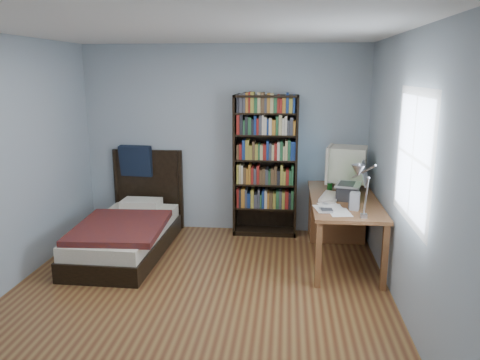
{
  "coord_description": "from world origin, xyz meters",
  "views": [
    {
      "loc": [
        0.84,
        -4.09,
        2.14
      ],
      "look_at": [
        0.33,
        0.9,
        0.98
      ],
      "focal_mm": 35.0,
      "sensor_mm": 36.0,
      "label": 1
    }
  ],
  "objects": [
    {
      "name": "bookshelf",
      "position": [
        0.56,
        1.94,
        0.93
      ],
      "size": [
        0.84,
        0.3,
        1.86
      ],
      "color": "black",
      "rests_on": "floor"
    },
    {
      "name": "keyboard",
      "position": [
        1.34,
        1.13,
        0.75
      ],
      "size": [
        0.3,
        0.5,
        0.05
      ],
      "primitive_type": "cube",
      "rotation": [
        0.0,
        0.07,
        -0.26
      ],
      "color": "#B6A997",
      "rests_on": "desk"
    },
    {
      "name": "desk_lamp",
      "position": [
        1.49,
        0.06,
        1.23
      ],
      "size": [
        0.24,
        0.53,
        0.63
      ],
      "color": "#99999E",
      "rests_on": "desk"
    },
    {
      "name": "soda_can",
      "position": [
        1.36,
        1.43,
        0.79
      ],
      "size": [
        0.06,
        0.06,
        0.11
      ],
      "primitive_type": "cylinder",
      "color": "black",
      "rests_on": "desk"
    },
    {
      "name": "speaker",
      "position": [
        1.56,
        0.71,
        0.82
      ],
      "size": [
        0.12,
        0.12,
        0.19
      ],
      "primitive_type": "cube",
      "rotation": [
        0.0,
        0.0,
        -0.3
      ],
      "color": "gray",
      "rests_on": "desk"
    },
    {
      "name": "phone_silver",
      "position": [
        1.27,
        0.87,
        0.74
      ],
      "size": [
        0.06,
        0.1,
        0.02
      ],
      "primitive_type": "cube",
      "rotation": [
        0.0,
        0.0,
        0.21
      ],
      "color": "silver",
      "rests_on": "desk"
    },
    {
      "name": "laptop",
      "position": [
        1.56,
        1.12,
        0.85
      ],
      "size": [
        0.42,
        0.41,
        0.43
      ],
      "color": "#2D2D30",
      "rests_on": "desk"
    },
    {
      "name": "room",
      "position": [
        0.03,
        -0.0,
        1.25
      ],
      "size": [
        4.2,
        4.24,
        2.5
      ],
      "color": "brown",
      "rests_on": "ground"
    },
    {
      "name": "desk",
      "position": [
        1.5,
        1.65,
        0.42
      ],
      "size": [
        0.75,
        1.72,
        0.73
      ],
      "color": "brown",
      "rests_on": "floor"
    },
    {
      "name": "phone_grey",
      "position": [
        1.22,
        0.67,
        0.74
      ],
      "size": [
        0.06,
        0.09,
        0.02
      ],
      "primitive_type": "cube",
      "rotation": [
        0.0,
        0.0,
        0.18
      ],
      "color": "gray",
      "rests_on": "desk"
    },
    {
      "name": "external_drive",
      "position": [
        1.27,
        0.6,
        0.74
      ],
      "size": [
        0.12,
        0.12,
        0.02
      ],
      "primitive_type": "cube",
      "rotation": [
        0.0,
        0.0,
        0.06
      ],
      "color": "gray",
      "rests_on": "desk"
    },
    {
      "name": "bed",
      "position": [
        -1.07,
        1.14,
        0.26
      ],
      "size": [
        1.03,
        2.0,
        1.16
      ],
      "color": "black",
      "rests_on": "floor"
    },
    {
      "name": "crt_monitor",
      "position": [
        1.56,
        1.64,
        1.03
      ],
      "size": [
        0.55,
        0.5,
        0.53
      ],
      "color": "beige",
      "rests_on": "desk"
    },
    {
      "name": "mouse",
      "position": [
        1.47,
        1.41,
        0.75
      ],
      "size": [
        0.07,
        0.12,
        0.04
      ],
      "primitive_type": "ellipsoid",
      "color": "silver",
      "rests_on": "desk"
    }
  ]
}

